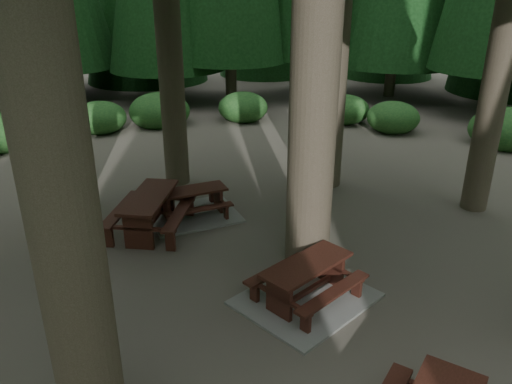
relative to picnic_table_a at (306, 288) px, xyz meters
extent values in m
plane|color=#4F4940|center=(-0.46, 0.99, -0.24)|extent=(80.00, 80.00, 0.00)
cube|color=gray|center=(0.00, 0.00, -0.22)|extent=(2.79, 2.69, 0.05)
cube|color=#33160F|center=(0.00, 0.00, 0.46)|extent=(1.77, 1.49, 0.06)
cube|color=#33160F|center=(-0.32, 0.47, 0.18)|extent=(1.53, 1.14, 0.05)
cube|color=#33160F|center=(0.32, -0.47, 0.18)|extent=(1.53, 1.14, 0.05)
cube|color=#33160F|center=(-0.56, -0.38, 0.10)|extent=(0.35, 0.47, 0.68)
cube|color=#33160F|center=(-0.56, -0.38, 0.15)|extent=(0.83, 1.17, 0.06)
cube|color=#33160F|center=(0.56, 0.38, 0.10)|extent=(0.35, 0.47, 0.68)
cube|color=#33160F|center=(0.56, 0.38, 0.15)|extent=(0.83, 1.17, 0.06)
cube|color=#33160F|center=(0.00, 0.00, -0.07)|extent=(1.21, 0.85, 0.08)
cube|color=#33160F|center=(-2.63, 3.11, 0.57)|extent=(1.31, 2.10, 0.07)
cube|color=#33160F|center=(-3.25, 3.31, 0.25)|extent=(0.85, 1.95, 0.05)
cube|color=#33160F|center=(-2.00, 2.92, 0.25)|extent=(0.85, 1.95, 0.05)
cube|color=#33160F|center=(-2.86, 2.36, 0.15)|extent=(0.60, 0.26, 0.79)
cube|color=#33160F|center=(-2.86, 2.36, 0.22)|extent=(1.53, 0.56, 0.07)
cube|color=#33160F|center=(-2.39, 3.86, 0.15)|extent=(0.60, 0.26, 0.79)
cube|color=#33160F|center=(-2.39, 3.86, 0.22)|extent=(1.53, 0.56, 0.07)
cube|color=#33160F|center=(-2.63, 3.11, -0.05)|extent=(0.57, 1.59, 0.09)
cube|color=gray|center=(-1.68, 3.72, -0.22)|extent=(2.32, 2.06, 0.05)
cube|color=#33160F|center=(-1.68, 3.72, 0.41)|extent=(1.65, 0.95, 0.05)
cube|color=#33160F|center=(-1.80, 4.22, 0.15)|extent=(1.56, 0.57, 0.04)
cube|color=#33160F|center=(-1.56, 3.22, 0.15)|extent=(1.56, 0.57, 0.04)
cube|color=#33160F|center=(-2.29, 3.57, 0.07)|extent=(0.18, 0.48, 0.62)
cube|color=#33160F|center=(-2.29, 3.57, 0.12)|extent=(0.36, 1.24, 0.05)
cube|color=#33160F|center=(-1.07, 3.86, 0.07)|extent=(0.18, 0.48, 0.62)
cube|color=#33160F|center=(-1.07, 3.86, 0.12)|extent=(0.36, 1.24, 0.05)
cube|color=#33160F|center=(-1.68, 3.72, -0.09)|extent=(1.28, 0.37, 0.07)
ellipsoid|color=#1B4F1F|center=(8.99, 7.44, 0.16)|extent=(2.42, 2.42, 1.49)
ellipsoid|color=#1B4F1F|center=(5.98, 9.68, 0.16)|extent=(1.90, 1.90, 1.17)
ellipsoid|color=#1B4F1F|center=(4.69, 11.15, 0.16)|extent=(1.84, 1.84, 1.13)
ellipsoid|color=#1B4F1F|center=(0.84, 12.24, 0.16)|extent=(1.95, 1.95, 1.20)
ellipsoid|color=#1B4F1F|center=(-2.39, 12.19, 0.16)|extent=(2.31, 2.31, 1.42)
ellipsoid|color=#1B4F1F|center=(-4.55, 11.55, 0.16)|extent=(1.93, 1.93, 1.19)
camera|label=1|loc=(-2.13, -6.91, 4.81)|focal=35.00mm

